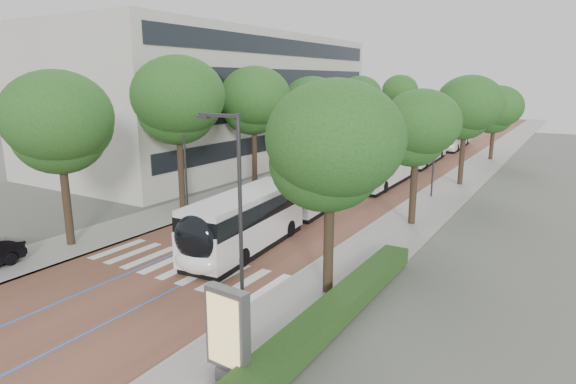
% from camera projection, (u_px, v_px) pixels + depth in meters
% --- Properties ---
extents(ground, '(160.00, 160.00, 0.00)m').
position_uv_depth(ground, '(168.00, 273.00, 23.41)').
color(ground, '#51544C').
rests_on(ground, ground).
extents(road, '(11.00, 140.00, 0.02)m').
position_uv_depth(road, '(415.00, 159.00, 56.65)').
color(road, brown).
rests_on(road, ground).
extents(sidewalk_left, '(4.00, 140.00, 0.12)m').
position_uv_depth(sidewalk_left, '(356.00, 154.00, 60.44)').
color(sidewalk_left, gray).
rests_on(sidewalk_left, ground).
extents(sidewalk_right, '(4.00, 140.00, 0.12)m').
position_uv_depth(sidewalk_right, '(482.00, 164.00, 52.84)').
color(sidewalk_right, gray).
rests_on(sidewalk_right, ground).
extents(kerb_left, '(0.20, 140.00, 0.14)m').
position_uv_depth(kerb_left, '(370.00, 155.00, 59.48)').
color(kerb_left, gray).
rests_on(kerb_left, ground).
extents(kerb_right, '(0.20, 140.00, 0.14)m').
position_uv_depth(kerb_right, '(464.00, 163.00, 53.80)').
color(kerb_right, gray).
rests_on(kerb_right, ground).
extents(zebra_crossing, '(10.55, 3.60, 0.01)m').
position_uv_depth(zebra_crossing, '(185.00, 267.00, 24.14)').
color(zebra_crossing, silver).
rests_on(zebra_crossing, ground).
extents(lane_line_left, '(0.12, 126.00, 0.01)m').
position_uv_depth(lane_line_left, '(402.00, 158.00, 57.46)').
color(lane_line_left, blue).
rests_on(lane_line_left, road).
extents(lane_line_right, '(0.12, 126.00, 0.01)m').
position_uv_depth(lane_line_right, '(428.00, 160.00, 55.84)').
color(lane_line_right, blue).
rests_on(lane_line_right, road).
extents(office_building, '(18.11, 40.00, 14.00)m').
position_uv_depth(office_building, '(219.00, 99.00, 54.95)').
color(office_building, '#A7A39B').
rests_on(office_building, ground).
extents(hedge, '(1.20, 14.00, 0.80)m').
position_uv_depth(hedge, '(337.00, 308.00, 18.68)').
color(hedge, '#1A3A14').
rests_on(hedge, sidewalk_right).
extents(streetlight_near, '(1.82, 0.20, 8.00)m').
position_uv_depth(streetlight_near, '(236.00, 210.00, 16.46)').
color(streetlight_near, '#303033').
rests_on(streetlight_near, sidewalk_right).
extents(streetlight_far, '(1.82, 0.20, 8.00)m').
position_uv_depth(streetlight_far, '(433.00, 137.00, 37.24)').
color(streetlight_far, '#303033').
rests_on(streetlight_far, sidewalk_right).
extents(lamp_post_left, '(0.14, 0.14, 8.00)m').
position_uv_depth(lamp_post_left, '(185.00, 157.00, 32.21)').
color(lamp_post_left, '#303033').
rests_on(lamp_post_left, sidewalk_left).
extents(trees_left, '(6.37, 60.48, 10.21)m').
position_uv_depth(trees_left, '(283.00, 105.00, 44.42)').
color(trees_left, black).
rests_on(trees_left, ground).
extents(trees_right, '(5.67, 47.62, 8.98)m').
position_uv_depth(trees_right, '(450.00, 121.00, 36.82)').
color(trees_right, black).
rests_on(trees_right, ground).
extents(lead_bus, '(4.13, 18.54, 3.20)m').
position_uv_depth(lead_bus, '(278.00, 205.00, 29.63)').
color(lead_bus, black).
rests_on(lead_bus, ground).
extents(bus_queued_0, '(2.71, 12.43, 3.20)m').
position_uv_depth(bus_queued_0, '(385.00, 167.00, 42.78)').
color(bus_queued_0, white).
rests_on(bus_queued_0, ground).
extents(bus_queued_1, '(3.01, 12.49, 3.20)m').
position_uv_depth(bus_queued_1, '(423.00, 149.00, 53.55)').
color(bus_queued_1, white).
rests_on(bus_queued_1, ground).
extents(bus_queued_2, '(3.09, 12.50, 3.20)m').
position_uv_depth(bus_queued_2, '(453.00, 136.00, 65.31)').
color(bus_queued_2, white).
rests_on(bus_queued_2, ground).
extents(ad_panel, '(1.49, 0.60, 3.05)m').
position_uv_depth(ad_panel, '(228.00, 333.00, 14.52)').
color(ad_panel, '#59595B').
rests_on(ad_panel, sidewalk_right).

